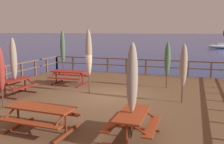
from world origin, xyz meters
TOP-DOWN VIEW (x-y plane):
  - ground_plane at (0.00, 0.00)m, footprint 600.00×600.00m
  - wooden_deck at (0.00, 0.00)m, footprint 13.16×12.94m
  - railing_waterside_far at (-0.00, 6.32)m, footprint 12.96×0.10m
  - picnic_table_mid_left at (-2.89, 1.77)m, footprint 2.07×1.42m
  - picnic_table_back_left at (-4.20, -1.19)m, footprint 1.51×1.77m
  - picnic_table_front_right at (2.33, -4.14)m, footprint 1.41×1.72m
  - picnic_table_mid_right at (-0.49, -4.49)m, footprint 2.17×1.47m
  - patio_umbrella_short_mid at (-4.55, 4.06)m, footprint 0.32×0.32m
  - patio_umbrella_tall_back_right at (-4.16, -1.23)m, footprint 0.32×0.32m
  - patio_umbrella_short_back at (2.31, -4.15)m, footprint 0.32×0.32m
  - patio_umbrella_tall_mid_left at (-3.26, -3.06)m, footprint 0.32×0.32m
  - patio_umbrella_short_front at (3.50, 0.03)m, footprint 0.32×0.32m
  - patio_umbrella_tall_back_left at (-0.99, 0.33)m, footprint 0.32×0.32m
  - patio_umbrella_tall_front at (2.56, 2.64)m, footprint 0.32×0.32m
  - sailboat_distant at (9.32, 44.98)m, footprint 6.23×3.08m

SIDE VIEW (x-z plane):
  - ground_plane at x=0.00m, z-range 0.00..0.00m
  - wooden_deck at x=0.00m, z-range 0.00..0.60m
  - sailboat_distant at x=9.32m, z-range -3.35..4.37m
  - picnic_table_back_left at x=-4.20m, z-range 0.76..1.54m
  - picnic_table_front_right at x=2.33m, z-range 0.77..1.54m
  - picnic_table_mid_left at x=-2.89m, z-range 0.78..1.55m
  - picnic_table_mid_right at x=-0.49m, z-range 0.78..1.55m
  - railing_waterside_far at x=0.00m, z-range 0.79..1.88m
  - patio_umbrella_tall_front at x=2.56m, z-range 0.94..3.42m
  - patio_umbrella_tall_mid_left at x=-3.26m, z-range 0.94..3.44m
  - patio_umbrella_short_front at x=3.50m, z-range 0.95..3.48m
  - patio_umbrella_tall_back_right at x=-4.16m, z-range 0.98..3.73m
  - patio_umbrella_short_back at x=2.31m, z-range 0.98..3.74m
  - patio_umbrella_short_mid at x=-4.55m, z-range 1.02..4.11m
  - patio_umbrella_tall_back_left at x=-0.99m, z-range 1.03..4.16m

